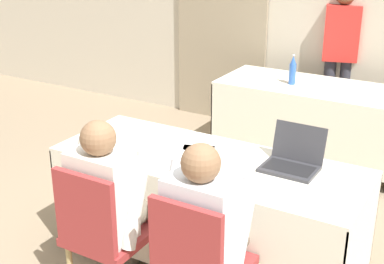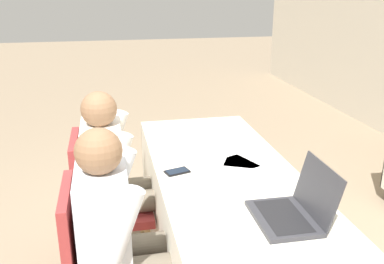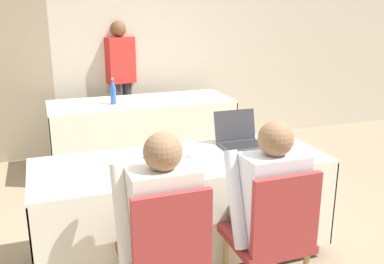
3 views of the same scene
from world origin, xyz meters
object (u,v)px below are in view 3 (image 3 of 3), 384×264
object	(u,v)px
water_bottle	(113,92)
person_checkered_shirt	(160,218)
chair_near_left	(166,254)
laptop	(240,140)
chair_near_right	(273,233)
person_white_shirt	(265,201)
person_red_shirt	(120,77)
cell_phone	(185,174)

from	to	relation	value
water_bottle	person_checkered_shirt	xyz separation A→B (m)	(-0.18, -2.46, -0.22)
chair_near_left	person_checkered_shirt	xyz separation A→B (m)	(-0.00, 0.10, 0.16)
laptop	water_bottle	size ratio (longest dim) A/B	1.19
chair_near_right	person_white_shirt	bearing A→B (deg)	-90.00
laptop	water_bottle	xyz separation A→B (m)	(-0.65, 1.73, 0.08)
chair_near_right	person_red_shirt	world-z (taller)	person_red_shirt
person_checkered_shirt	person_red_shirt	xyz separation A→B (m)	(0.40, 3.20, 0.26)
water_bottle	chair_near_right	distance (m)	2.63
laptop	person_checkered_shirt	world-z (taller)	person_checkered_shirt
chair_near_right	laptop	bearing A→B (deg)	-102.63
chair_near_left	person_white_shirt	size ratio (longest dim) A/B	0.78
chair_near_left	person_white_shirt	world-z (taller)	person_white_shirt
laptop	water_bottle	distance (m)	1.85
laptop	person_white_shirt	xyz separation A→B (m)	(-0.19, -0.72, -0.14)
laptop	person_checkered_shirt	size ratio (longest dim) A/B	0.29
water_bottle	person_checkered_shirt	size ratio (longest dim) A/B	0.24
chair_near_right	person_checkered_shirt	size ratio (longest dim) A/B	0.78
chair_near_right	person_checkered_shirt	distance (m)	0.67
cell_phone	water_bottle	size ratio (longest dim) A/B	0.52
cell_phone	person_red_shirt	world-z (taller)	person_red_shirt
person_white_shirt	chair_near_left	bearing A→B (deg)	9.14
laptop	person_red_shirt	bearing A→B (deg)	100.49
laptop	person_checkered_shirt	distance (m)	1.11
chair_near_left	person_white_shirt	distance (m)	0.67
chair_near_left	water_bottle	bearing A→B (deg)	-93.92
chair_near_left	person_red_shirt	bearing A→B (deg)	-96.83
person_checkered_shirt	chair_near_right	bearing A→B (deg)	170.86
water_bottle	chair_near_right	world-z (taller)	water_bottle
cell_phone	laptop	bearing A→B (deg)	18.80
chair_near_right	person_white_shirt	world-z (taller)	person_white_shirt
person_red_shirt	chair_near_left	bearing A→B (deg)	-113.40
laptop	cell_phone	size ratio (longest dim) A/B	2.30
chair_near_left	chair_near_right	distance (m)	0.64
chair_near_right	person_red_shirt	bearing A→B (deg)	-85.78
cell_phone	person_checkered_shirt	distance (m)	0.42
laptop	water_bottle	bearing A→B (deg)	111.18
laptop	chair_near_left	distance (m)	1.21
water_bottle	chair_near_left	bearing A→B (deg)	-93.92
chair_near_right	person_red_shirt	distance (m)	3.34
chair_near_left	person_checkered_shirt	size ratio (longest dim) A/B	0.78
laptop	chair_near_right	xyz separation A→B (m)	(-0.19, -0.83, -0.30)
cell_phone	person_red_shirt	xyz separation A→B (m)	(0.15, 2.89, 0.16)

